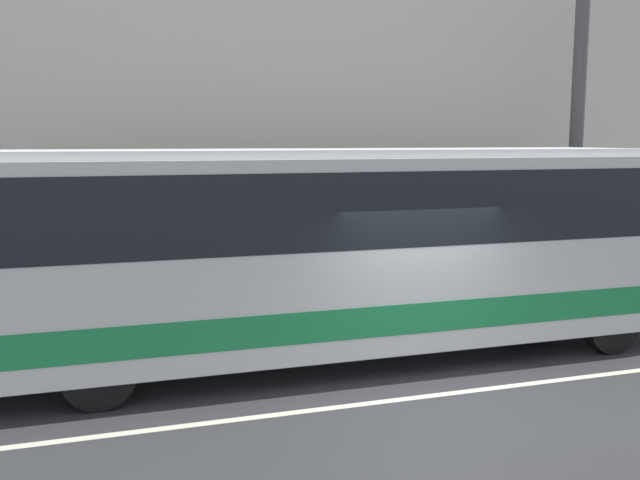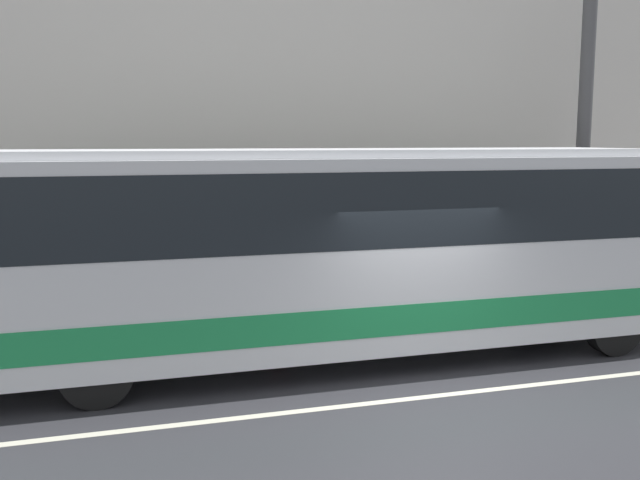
# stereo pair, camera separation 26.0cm
# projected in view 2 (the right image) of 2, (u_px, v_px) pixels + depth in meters

# --- Properties ---
(ground_plane) EXTENTS (60.00, 60.00, 0.00)m
(ground_plane) POSITION_uv_depth(u_px,v_px,m) (441.00, 396.00, 9.80)
(ground_plane) COLOR #333338
(sidewalk) EXTENTS (60.00, 2.35, 0.17)m
(sidewalk) POSITION_uv_depth(u_px,v_px,m) (329.00, 306.00, 14.70)
(sidewalk) COLOR #A09E99
(sidewalk) RESTS_ON ground_plane
(building_facade) EXTENTS (60.00, 0.35, 12.61)m
(building_facade) POSITION_uv_depth(u_px,v_px,m) (310.00, 16.00, 15.10)
(building_facade) COLOR silver
(building_facade) RESTS_ON ground_plane
(lane_stripe) EXTENTS (54.00, 0.14, 0.01)m
(lane_stripe) POSITION_uv_depth(u_px,v_px,m) (441.00, 395.00, 9.80)
(lane_stripe) COLOR beige
(lane_stripe) RESTS_ON ground_plane
(transit_bus) EXTENTS (12.08, 2.61, 3.35)m
(transit_bus) POSITION_uv_depth(u_px,v_px,m) (335.00, 242.00, 11.23)
(transit_bus) COLOR silver
(transit_bus) RESTS_ON ground_plane
(utility_pole_near) EXTENTS (0.30, 0.30, 6.64)m
(utility_pole_near) POSITION_uv_depth(u_px,v_px,m) (583.00, 140.00, 15.49)
(utility_pole_near) COLOR #4C4C4F
(utility_pole_near) RESTS_ON sidewalk
(pedestrian_waiting) EXTENTS (0.36, 0.36, 1.73)m
(pedestrian_waiting) POSITION_uv_depth(u_px,v_px,m) (274.00, 267.00, 14.18)
(pedestrian_waiting) COLOR maroon
(pedestrian_waiting) RESTS_ON sidewalk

